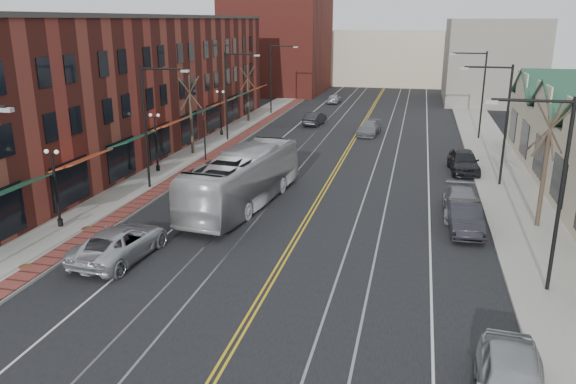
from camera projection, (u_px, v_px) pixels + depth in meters
The scene contains 30 objects.
ground at pixel (240, 334), 20.37m from camera, with size 160.00×160.00×0.00m, color black.
sidewalk_left at pixel (168, 172), 41.56m from camera, with size 4.00×120.00×0.15m, color gray.
sidewalk_right at pixel (511, 194), 36.35m from camera, with size 4.00×120.00×0.15m, color gray.
building_left at pixel (123, 85), 47.99m from camera, with size 10.00×50.00×11.00m, color maroon.
backdrop_left at pixel (279, 46), 86.91m from camera, with size 14.00×18.00×14.00m, color maroon.
backdrop_mid at pixel (388, 58), 98.14m from camera, with size 22.00×14.00×9.00m, color beige.
backdrop_right at pixel (492, 61), 75.98m from camera, with size 12.00×16.00×11.00m, color slate.
streetlight_l_1 at pixel (151, 115), 36.17m from camera, with size 3.33×0.25×8.00m.
streetlight_l_2 at pixel (231, 87), 51.06m from camera, with size 3.33×0.25×8.00m.
streetlight_l_3 at pixel (274, 72), 65.95m from camera, with size 3.33×0.25×8.00m.
streetlight_r_0 at pixel (551, 176), 22.07m from camera, with size 3.33×0.25×8.00m.
streetlight_r_1 at pixel (500, 113), 36.96m from camera, with size 3.33×0.25×8.00m.
streetlight_r_2 at pixel (479, 86), 51.85m from camera, with size 3.33×0.25×8.00m.
lamppost_l_1 at pixel (56, 190), 29.94m from camera, with size 0.84×0.28×4.27m.
lamppost_l_2 at pixel (156, 144), 41.11m from camera, with size 0.84×0.28×4.27m.
lamppost_l_3 at pixel (221, 114), 54.13m from camera, with size 0.84×0.28×4.27m.
tree_left_near at pixel (191, 113), 46.24m from camera, with size 1.78×1.37×6.48m.
tree_left_far at pixel (248, 92), 61.20m from camera, with size 1.66×1.28×6.02m.
tree_right_mid at pixel (546, 161), 29.58m from camera, with size 1.90×1.46×6.93m.
manhole_mid at pixel (26, 266), 25.54m from camera, with size 0.60×0.60×0.02m, color #592D19.
manhole_far at pixel (87, 228), 30.19m from camera, with size 0.60×0.60×0.02m, color #592D19.
traffic_signal at pixel (204, 133), 44.31m from camera, with size 0.18×0.15×3.80m.
transit_bus at pixel (243, 179), 33.84m from camera, with size 2.86×12.21×3.40m, color #B7B7B9.
parked_suv at pixel (120, 243), 26.59m from camera, with size 2.61×5.66×1.57m, color #B2B2B9.
parked_car_b at pixel (465, 217), 30.00m from camera, with size 1.65×4.72×1.55m, color black.
parked_car_c at pixel (461, 203), 32.53m from camera, with size 2.05×5.04×1.46m, color slate.
parked_car_d at pixel (464, 161), 41.63m from camera, with size 2.00×4.96×1.69m, color black.
distant_car_left at pixel (315, 119), 60.28m from camera, with size 1.49×4.26×1.40m, color black.
distant_car_right at pixel (369, 128), 55.07m from camera, with size 1.86×4.58×1.33m, color slate.
distant_car_far at pixel (334, 99), 75.90m from camera, with size 1.53×3.80×1.29m, color #9CA0A3.
Camera 1 is at (5.77, -17.08, 10.93)m, focal length 35.00 mm.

